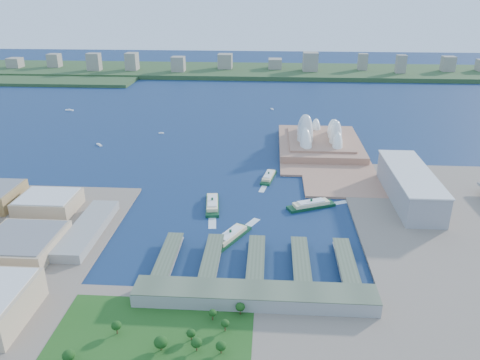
# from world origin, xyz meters

# --- Properties ---
(ground) EXTENTS (3000.00, 3000.00, 0.00)m
(ground) POSITION_xyz_m (0.00, 0.00, 0.00)
(ground) COLOR #0E2045
(ground) RESTS_ON ground
(peninsula) EXTENTS (135.00, 220.00, 3.00)m
(peninsula) POSITION_xyz_m (107.50, 260.00, 1.50)
(peninsula) COLOR #A17058
(peninsula) RESTS_ON ground
(far_shore) EXTENTS (2200.00, 260.00, 12.00)m
(far_shore) POSITION_xyz_m (0.00, 980.00, 6.00)
(far_shore) COLOR #2D4926
(far_shore) RESTS_ON ground
(opera_house) EXTENTS (134.00, 180.00, 58.00)m
(opera_house) POSITION_xyz_m (105.00, 280.00, 32.00)
(opera_house) COLOR white
(opera_house) RESTS_ON peninsula
(toaster_building) EXTENTS (45.00, 155.00, 35.00)m
(toaster_building) POSITION_xyz_m (195.00, 80.00, 20.50)
(toaster_building) COLOR gray
(toaster_building) RESTS_ON east_land
(ferry_wharves) EXTENTS (184.00, 90.00, 9.30)m
(ferry_wharves) POSITION_xyz_m (14.00, -75.00, 4.65)
(ferry_wharves) COLOR #4A5540
(ferry_wharves) RESTS_ON ground
(terminal_building) EXTENTS (200.00, 28.00, 12.00)m
(terminal_building) POSITION_xyz_m (15.00, -135.00, 9.00)
(terminal_building) COLOR gray
(terminal_building) RESTS_ON south_land
(park) EXTENTS (150.00, 110.00, 16.00)m
(park) POSITION_xyz_m (-60.00, -190.00, 11.00)
(park) COLOR #194714
(park) RESTS_ON south_land
(far_skyline) EXTENTS (1900.00, 140.00, 55.00)m
(far_skyline) POSITION_xyz_m (0.00, 960.00, 39.50)
(far_skyline) COLOR gray
(far_skyline) RESTS_ON far_shore
(ferry_a) EXTENTS (22.27, 61.58, 11.38)m
(ferry_a) POSITION_xyz_m (-42.59, 48.85, 5.69)
(ferry_a) COLOR #0E391D
(ferry_a) RESTS_ON ground
(ferry_b) EXTENTS (22.88, 52.95, 9.72)m
(ferry_b) POSITION_xyz_m (23.81, 141.04, 4.86)
(ferry_b) COLOR #0E391D
(ferry_b) RESTS_ON ground
(ferry_c) EXTENTS (42.07, 60.13, 11.36)m
(ferry_c) POSITION_xyz_m (-14.22, -28.18, 5.68)
(ferry_c) COLOR #0E391D
(ferry_c) RESTS_ON ground
(ferry_d) EXTENTS (59.79, 37.25, 11.11)m
(ferry_d) POSITION_xyz_m (75.20, 54.11, 5.55)
(ferry_d) COLOR #0E391D
(ferry_d) RESTS_ON ground
(boat_a) EXTENTS (13.43, 14.21, 3.02)m
(boat_a) POSITION_xyz_m (-257.74, 266.90, 1.51)
(boat_a) COLOR white
(boat_a) RESTS_ON ground
(boat_b) EXTENTS (9.26, 4.24, 2.41)m
(boat_b) POSITION_xyz_m (-170.07, 339.87, 1.21)
(boat_b) COLOR white
(boat_b) RESTS_ON ground
(boat_c) EXTENTS (6.59, 11.77, 2.54)m
(boat_c) POSITION_xyz_m (163.89, 377.01, 1.27)
(boat_c) COLOR white
(boat_c) RESTS_ON ground
(boat_d) EXTENTS (18.29, 6.98, 3.02)m
(boat_d) POSITION_xyz_m (-401.89, 492.19, 1.51)
(boat_d) COLOR white
(boat_d) RESTS_ON ground
(boat_e) EXTENTS (7.63, 11.49, 2.70)m
(boat_e) POSITION_xyz_m (27.11, 530.46, 1.35)
(boat_e) COLOR white
(boat_e) RESTS_ON ground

